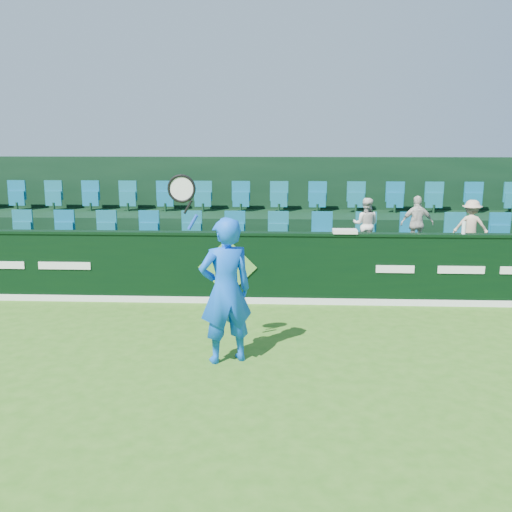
{
  "coord_description": "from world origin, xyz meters",
  "views": [
    {
      "loc": [
        1.02,
        -6.44,
        3.08
      ],
      "look_at": [
        0.58,
        2.8,
        1.15
      ],
      "focal_mm": 40.0,
      "sensor_mm": 36.0,
      "label": 1
    }
  ],
  "objects_px": {
    "spectator_right": "(471,226)",
    "spectator_middle": "(417,224)",
    "tennis_player": "(225,290)",
    "towel": "(345,231)",
    "spectator_left": "(366,224)",
    "drinks_bottle": "(464,228)"
  },
  "relations": [
    {
      "from": "spectator_right",
      "to": "spectator_middle",
      "type": "bearing_deg",
      "value": 17.87
    },
    {
      "from": "tennis_player",
      "to": "spectator_right",
      "type": "distance_m",
      "value": 6.11
    },
    {
      "from": "spectator_right",
      "to": "towel",
      "type": "relative_size",
      "value": 2.38
    },
    {
      "from": "spectator_left",
      "to": "towel",
      "type": "distance_m",
      "value": 1.24
    },
    {
      "from": "tennis_player",
      "to": "spectator_right",
      "type": "xyz_separation_m",
      "value": [
        4.58,
        4.04,
        0.3
      ]
    },
    {
      "from": "tennis_player",
      "to": "spectator_middle",
      "type": "distance_m",
      "value": 5.35
    },
    {
      "from": "tennis_player",
      "to": "spectator_right",
      "type": "relative_size",
      "value": 2.54
    },
    {
      "from": "tennis_player",
      "to": "spectator_middle",
      "type": "relative_size",
      "value": 2.37
    },
    {
      "from": "drinks_bottle",
      "to": "towel",
      "type": "bearing_deg",
      "value": 180.0
    },
    {
      "from": "spectator_middle",
      "to": "spectator_right",
      "type": "distance_m",
      "value": 1.08
    },
    {
      "from": "spectator_middle",
      "to": "drinks_bottle",
      "type": "distance_m",
      "value": 1.27
    },
    {
      "from": "spectator_left",
      "to": "spectator_middle",
      "type": "distance_m",
      "value": 1.03
    },
    {
      "from": "spectator_right",
      "to": "towel",
      "type": "xyz_separation_m",
      "value": [
        -2.65,
        -1.12,
        0.06
      ]
    },
    {
      "from": "spectator_middle",
      "to": "towel",
      "type": "relative_size",
      "value": 2.55
    },
    {
      "from": "spectator_middle",
      "to": "spectator_right",
      "type": "bearing_deg",
      "value": 177.71
    },
    {
      "from": "spectator_left",
      "to": "towel",
      "type": "height_order",
      "value": "spectator_left"
    },
    {
      "from": "spectator_middle",
      "to": "drinks_bottle",
      "type": "relative_size",
      "value": 4.88
    },
    {
      "from": "drinks_bottle",
      "to": "spectator_right",
      "type": "bearing_deg",
      "value": 66.08
    },
    {
      "from": "spectator_left",
      "to": "spectator_right",
      "type": "relative_size",
      "value": 1.03
    },
    {
      "from": "drinks_bottle",
      "to": "spectator_left",
      "type": "bearing_deg",
      "value": 145.28
    },
    {
      "from": "tennis_player",
      "to": "spectator_middle",
      "type": "xyz_separation_m",
      "value": [
        3.5,
        4.04,
        0.34
      ]
    },
    {
      "from": "tennis_player",
      "to": "drinks_bottle",
      "type": "height_order",
      "value": "tennis_player"
    }
  ]
}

